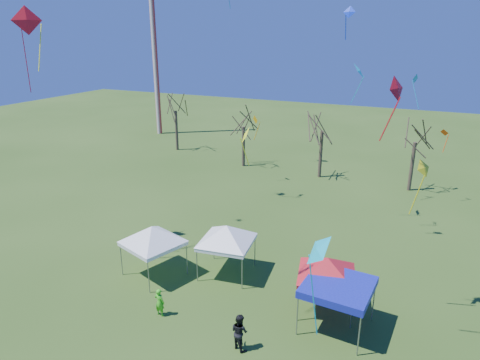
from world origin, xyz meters
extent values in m
plane|color=#2E4C18|center=(0.00, 0.00, 0.00)|extent=(140.00, 140.00, 0.00)
cylinder|color=silver|center=(-28.00, 34.00, 12.50)|extent=(0.70, 0.70, 25.00)
cylinder|color=#3D2D21|center=(-20.85, 27.38, 2.39)|extent=(0.32, 0.32, 4.78)
cylinder|color=#3D2D21|center=(-10.77, 24.65, 2.14)|extent=(0.32, 0.32, 4.28)
cylinder|color=#3D2D21|center=(-2.37, 24.38, 2.32)|extent=(0.32, 0.32, 4.64)
cylinder|color=#3D2D21|center=(6.03, 24.04, 2.24)|extent=(0.32, 0.32, 4.49)
cylinder|color=gray|center=(-8.37, 1.67, 0.97)|extent=(0.06, 0.06, 1.94)
cylinder|color=gray|center=(-7.51, 4.24, 0.97)|extent=(0.06, 0.06, 1.94)
cylinder|color=gray|center=(-5.80, 0.81, 0.97)|extent=(0.06, 0.06, 1.94)
cylinder|color=gray|center=(-4.94, 3.37, 0.97)|extent=(0.06, 0.06, 1.94)
cube|color=white|center=(-6.65, 2.52, 2.05)|extent=(3.68, 3.68, 0.23)
pyramid|color=white|center=(-6.65, 2.52, 3.14)|extent=(3.89, 3.89, 0.97)
cylinder|color=gray|center=(-3.98, 2.92, 0.96)|extent=(0.06, 0.06, 1.92)
cylinder|color=gray|center=(-4.32, 5.60, 0.96)|extent=(0.06, 0.06, 1.92)
cylinder|color=gray|center=(-1.31, 3.26, 0.96)|extent=(0.06, 0.06, 1.92)
cylinder|color=gray|center=(-1.65, 5.93, 0.96)|extent=(0.06, 0.06, 1.92)
cube|color=white|center=(-2.81, 4.43, 2.04)|extent=(3.23, 3.23, 0.23)
pyramid|color=white|center=(-2.81, 4.43, 3.12)|extent=(4.05, 4.05, 0.96)
cylinder|color=gray|center=(2.33, 1.86, 0.92)|extent=(0.06, 0.06, 1.85)
cylinder|color=gray|center=(1.79, 4.39, 0.92)|extent=(0.06, 0.06, 1.85)
cylinder|color=gray|center=(4.86, 2.40, 0.92)|extent=(0.06, 0.06, 1.85)
cylinder|color=gray|center=(4.32, 4.93, 0.92)|extent=(0.06, 0.06, 1.85)
cube|color=red|center=(3.33, 3.39, 1.96)|extent=(3.29, 3.29, 0.22)
pyramid|color=red|center=(3.33, 3.39, 2.99)|extent=(3.83, 3.83, 0.92)
cylinder|color=gray|center=(2.63, 0.83, 1.03)|extent=(0.06, 0.06, 2.06)
cylinder|color=gray|center=(2.84, 3.71, 1.03)|extent=(0.06, 0.06, 2.06)
cylinder|color=gray|center=(5.51, 0.61, 1.03)|extent=(0.06, 0.06, 2.06)
cylinder|color=gray|center=(5.73, 3.49, 1.03)|extent=(0.06, 0.06, 2.06)
cube|color=#0F179B|center=(4.18, 2.16, 2.19)|extent=(3.32, 3.32, 0.25)
cube|color=#0F179B|center=(4.18, 2.16, 2.37)|extent=(3.32, 3.32, 0.12)
imported|color=black|center=(0.53, -1.11, 0.89)|extent=(1.06, 0.96, 1.77)
imported|color=#40CD20|center=(-4.13, -0.60, 0.76)|extent=(0.58, 0.41, 1.51)
cone|color=#0DB2CF|center=(4.12, -2.39, 6.47)|extent=(1.39, 1.61, 1.15)
cube|color=#0DB2CF|center=(4.02, -2.17, 4.41)|extent=(0.49, 0.26, 3.44)
cone|color=red|center=(-13.13, 1.66, 14.25)|extent=(1.25, 1.46, 1.53)
cube|color=red|center=(-13.32, 1.41, 12.16)|extent=(0.57, 0.45, 3.43)
cone|color=orange|center=(-7.75, 20.60, 6.00)|extent=(0.85, 0.77, 0.88)
cube|color=orange|center=(-7.51, 20.41, 4.96)|extent=(0.45, 0.53, 1.64)
cone|color=#F4FD1A|center=(-14.87, 3.27, 14.45)|extent=(1.59, 1.30, 1.15)
cube|color=#F4FD1A|center=(-14.41, 3.40, 12.79)|extent=(0.32, 0.96, 2.65)
cone|color=red|center=(5.80, 1.59, 11.65)|extent=(0.74, 1.08, 0.99)
cube|color=red|center=(5.68, 1.30, 10.52)|extent=(0.63, 0.29, 1.77)
cone|color=#1639EA|center=(1.97, 10.91, 14.74)|extent=(0.75, 0.35, 0.71)
cube|color=#1639EA|center=(1.83, 10.92, 13.89)|extent=(0.07, 0.32, 1.36)
cone|color=yellow|center=(7.10, 4.95, 7.73)|extent=(0.91, 1.04, 0.81)
cube|color=yellow|center=(6.96, 4.74, 6.45)|extent=(0.48, 0.32, 2.12)
cone|color=#EDFF1A|center=(-1.62, 4.29, 8.60)|extent=(0.87, 1.08, 0.91)
cube|color=#EDFF1A|center=(-1.72, 4.50, 7.61)|extent=(0.47, 0.26, 1.52)
cone|color=#EF420C|center=(8.18, 22.04, 6.00)|extent=(0.85, 0.75, 0.64)
cube|color=#EF420C|center=(8.38, 21.92, 5.11)|extent=(0.30, 0.47, 1.43)
cone|color=#0EABD5|center=(2.11, 15.39, 11.14)|extent=(0.94, 1.34, 1.09)
cube|color=#0EABD5|center=(2.13, 15.03, 9.86)|extent=(0.78, 0.08, 1.93)
cone|color=#1592E8|center=(5.38, 23.11, 10.03)|extent=(0.54, 0.83, 0.82)
cube|color=#1592E8|center=(5.56, 23.50, 8.69)|extent=(0.83, 0.41, 2.29)
camera|label=1|loc=(7.16, -15.61, 13.65)|focal=32.00mm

